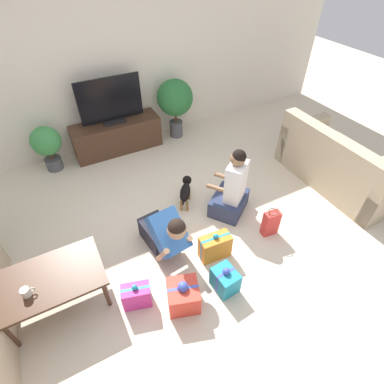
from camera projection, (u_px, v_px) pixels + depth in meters
ground_plane at (192, 239)px, 3.70m from camera, size 16.00×16.00×0.00m
wall_back at (112, 65)px, 4.56m from camera, size 8.40×0.06×2.60m
sofa_right at (339, 165)px, 4.32m from camera, size 0.89×1.77×0.87m
coffee_table at (50, 281)px, 2.82m from camera, size 0.98×0.63×0.45m
tv_console at (117, 136)px, 5.00m from camera, size 1.43×0.44×0.52m
tv at (111, 103)px, 4.61m from camera, size 0.99×0.20×0.72m
potted_plant_back_left at (47, 144)px, 4.47m from camera, size 0.44×0.44×0.72m
potted_plant_back_right at (175, 100)px, 5.05m from camera, size 0.61×0.61×1.03m
person_kneeling at (165, 233)px, 3.33m from camera, size 0.40×0.80×0.77m
person_sitting at (232, 191)px, 3.84m from camera, size 0.66×0.63×0.98m
dog at (186, 190)px, 4.04m from camera, size 0.34×0.46×0.32m
gift_box_a at (183, 295)px, 2.98m from camera, size 0.39×0.39×0.36m
gift_box_b at (215, 247)px, 3.42m from camera, size 0.37×0.20×0.37m
gift_box_c at (225, 280)px, 3.13m from camera, size 0.24×0.28×0.33m
gift_box_d at (137, 296)px, 2.99m from camera, size 0.31×0.23×0.32m
gift_bag_a at (271, 223)px, 3.66m from camera, size 0.21×0.14×0.37m
mug at (26, 292)px, 2.63m from camera, size 0.12×0.08×0.09m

